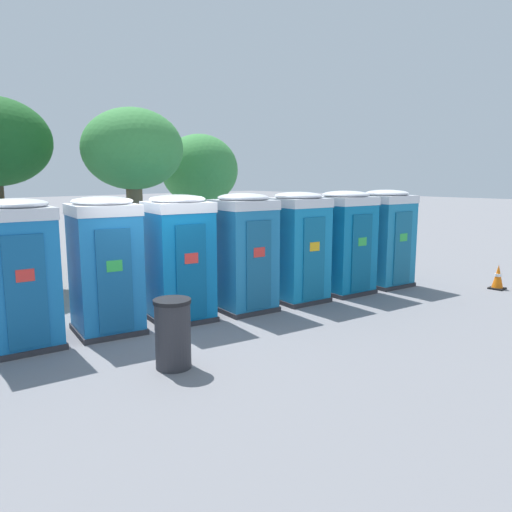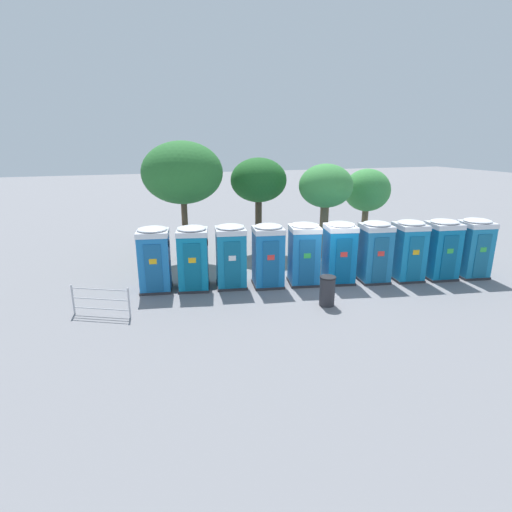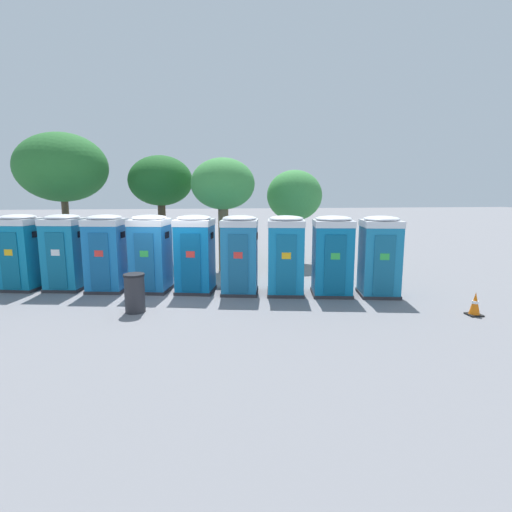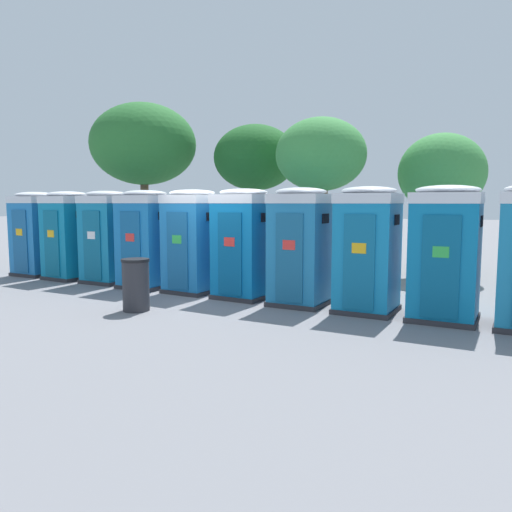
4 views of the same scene
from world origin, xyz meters
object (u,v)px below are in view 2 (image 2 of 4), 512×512
Objects in this scene: street_tree_1 at (259,181)px; event_barrier at (101,300)px; portapotty_4 at (304,253)px; portapotty_0 at (154,259)px; street_tree_2 at (367,191)px; street_tree_0 at (182,173)px; portapotty_2 at (231,256)px; portapotty_1 at (193,258)px; trash_can at (327,291)px; portapotty_3 at (268,255)px; portapotty_5 at (339,252)px; portapotty_7 at (408,250)px; portapotty_9 at (474,248)px; portapotty_8 at (441,249)px; street_tree_3 at (326,187)px; portapotty_6 at (375,251)px.

street_tree_1 is 10.20m from event_barrier.
event_barrier is at bearing -174.41° from portapotty_4.
portapotty_0 is 5.92m from portapotty_4.
event_barrier is at bearing -158.52° from street_tree_2.
street_tree_0 is at bearing -169.68° from street_tree_1.
portapotty_0 and portapotty_2 have the same top height.
trash_can is at bearing -36.88° from portapotty_1.
street_tree_0 reaches higher than street_tree_2.
portapotty_5 is at bearing -10.28° from portapotty_3.
portapotty_7 is at bearing -11.37° from portapotty_1.
portapotty_2 is 5.06m from street_tree_0.
portapotty_9 is 7.50m from trash_can.
portapotty_9 is at bearing -2.74° from event_barrier.
portapotty_2 is at bearing 165.12° from portapotty_3.
portapotty_0 and portapotty_8 have the same top height.
trash_can is (1.30, -2.58, -0.74)m from portapotty_3.
street_tree_3 reaches higher than portapotty_8.
portapotty_1 is at bearing 168.54° from portapotty_6.
street_tree_1 is 3.43m from street_tree_3.
event_barrier is (-13.57, 0.45, -0.72)m from portapotty_8.
portapotty_2 reaches higher than event_barrier.
portapotty_9 is at bearing -11.19° from portapotty_1.
street_tree_0 is 5.28× the size of trash_can.
portapotty_4 is 4.44m from portapotty_7.
portapotty_8 is (11.61, -2.35, -0.00)m from portapotty_0.
portapotty_2 is 1.48m from portapotty_3.
portapotty_0 is at bearing 168.30° from portapotty_3.
portapotty_6 is at bearing -11.63° from portapotty_0.
portapotty_5 is (7.26, -1.43, 0.00)m from portapotty_0.
portapotty_0 is at bearing -116.94° from street_tree_0.
portapotty_1 is 1.00× the size of portapotty_3.
portapotty_5 is 0.52× the size of street_tree_1.
portapotty_7 and portapotty_8 have the same top height.
portapotty_4 is at bearing 167.86° from portapotty_7.
street_tree_1 is at bearing 46.53° from portapotty_1.
portapotty_0 and portapotty_4 have the same top height.
portapotty_1 reaches higher than event_barrier.
event_barrier is at bearing -179.43° from portapotty_6.
portapotty_3 is at bearing 116.84° from trash_can.
portapotty_6 and portapotty_8 have the same top height.
portapotty_8 is 0.52× the size of street_tree_1.
portapotty_5 is at bearing 168.07° from portapotty_8.
portapotty_3 is 1.38× the size of event_barrier.
portapotty_3 is 1.00× the size of portapotty_9.
portapotty_7 is (8.71, -1.75, 0.00)m from portapotty_1.
street_tree_0 reaches higher than portapotty_3.
street_tree_0 is at bearing 168.09° from street_tree_3.
portapotty_7 is 8.03m from street_tree_1.
portapotty_7 is at bearing -105.11° from street_tree_2.
event_barrier is at bearing 178.10° from portapotty_8.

